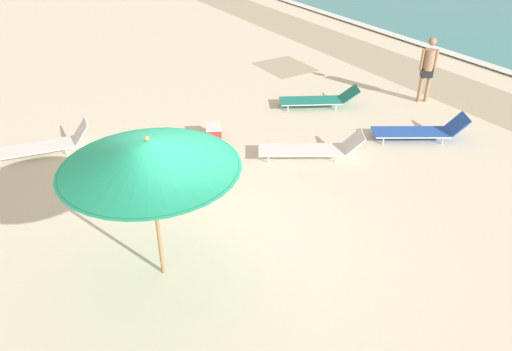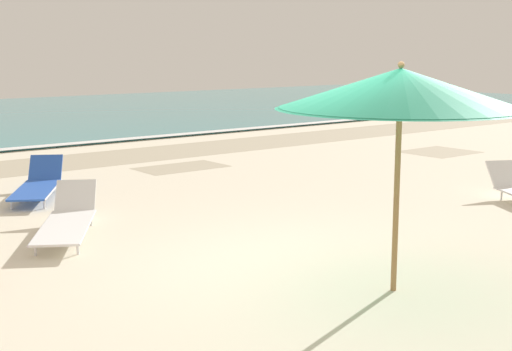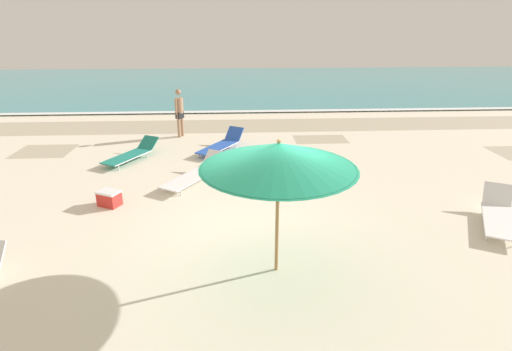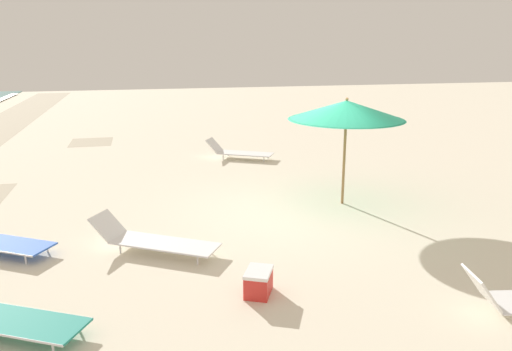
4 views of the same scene
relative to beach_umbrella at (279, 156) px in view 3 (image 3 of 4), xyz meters
The scene contains 9 objects.
ground_plane 2.41m from the beach_umbrella, 105.64° to the left, with size 60.00×60.00×0.16m.
ocean_water 21.92m from the beach_umbrella, 90.72° to the left, with size 60.00×18.41×0.07m.
beach_umbrella is the anchor object (origin of this frame).
sun_lounger_under_umbrella 7.50m from the beach_umbrella, 122.54° to the left, with size 1.52×2.12×0.52m.
sun_lounger_near_water_left 4.97m from the beach_umbrella, 112.69° to the left, with size 1.70×2.26×0.57m.
sun_lounger_near_water_right 7.28m from the beach_umbrella, 99.27° to the left, with size 1.63×2.14×0.59m.
sun_lounger_mid_beach_solo 5.46m from the beach_umbrella, 16.05° to the left, with size 1.51×2.10×0.58m.
beachgoer_wading_adult 9.22m from the beach_umbrella, 107.14° to the left, with size 0.31×0.40×1.76m.
cooler_box 4.99m from the beach_umbrella, 142.48° to the left, with size 0.60×0.53×0.37m.
Camera 3 is at (-0.41, -6.88, 4.09)m, focal length 28.00 mm.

